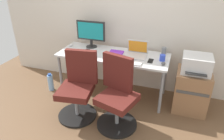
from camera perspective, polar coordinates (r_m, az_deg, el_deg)
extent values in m
plane|color=brown|center=(3.55, 0.26, -6.31)|extent=(5.28, 5.28, 0.00)
cube|color=silver|center=(3.41, 2.54, 16.00)|extent=(4.40, 0.04, 2.60)
cube|color=silver|center=(3.22, 0.29, 4.08)|extent=(1.69, 0.64, 0.03)
cylinder|color=gray|center=(3.48, -13.71, -1.43)|extent=(0.04, 0.04, 0.68)
cylinder|color=gray|center=(3.01, 13.15, -6.07)|extent=(0.04, 0.04, 0.68)
cylinder|color=gray|center=(3.89, -9.62, 2.13)|extent=(0.04, 0.04, 0.68)
cylinder|color=gray|center=(3.48, 14.23, -1.44)|extent=(0.04, 0.04, 0.68)
cylinder|color=black|center=(3.11, -9.33, -11.87)|extent=(0.54, 0.54, 0.03)
cylinder|color=gray|center=(3.00, -9.59, -9.10)|extent=(0.05, 0.05, 0.34)
cube|color=#591E19|center=(2.88, -9.91, -5.63)|extent=(0.50, 0.50, 0.09)
cube|color=#591E19|center=(2.87, -8.19, 0.92)|extent=(0.43, 0.13, 0.48)
cylinder|color=black|center=(2.93, 1.30, -14.36)|extent=(0.54, 0.54, 0.03)
cylinder|color=gray|center=(2.81, 1.34, -11.51)|extent=(0.05, 0.05, 0.34)
cube|color=#591E19|center=(2.68, 1.39, -7.91)|extent=(0.55, 0.55, 0.09)
cube|color=#591E19|center=(2.69, 1.55, -0.66)|extent=(0.42, 0.18, 0.48)
cube|color=#996B47|center=(3.25, 20.70, -5.27)|extent=(0.46, 0.45, 0.62)
cube|color=#4C4C4C|center=(3.01, 20.97, -6.00)|extent=(0.42, 0.01, 0.04)
cube|color=silver|center=(3.06, 21.98, 1.55)|extent=(0.38, 0.34, 0.24)
cube|color=#262626|center=(2.90, 21.85, -1.11)|extent=(0.27, 0.06, 0.01)
cylinder|color=#8CBFF2|center=(3.72, -16.30, -3.32)|extent=(0.09, 0.09, 0.28)
cylinder|color=#2D59B2|center=(3.65, -16.61, -1.21)|extent=(0.06, 0.06, 0.03)
cylinder|color=#262626|center=(3.52, -5.57, 6.34)|extent=(0.18, 0.18, 0.01)
cylinder|color=#262626|center=(3.50, -5.61, 7.28)|extent=(0.04, 0.04, 0.11)
cube|color=#262626|center=(3.44, -5.77, 10.58)|extent=(0.48, 0.03, 0.31)
cube|color=teal|center=(3.42, -5.89, 10.50)|extent=(0.43, 0.00, 0.26)
cube|color=silver|center=(3.13, 6.37, 3.65)|extent=(0.31, 0.22, 0.02)
cube|color=silver|center=(3.20, 7.00, 6.35)|extent=(0.31, 0.05, 0.21)
cube|color=orange|center=(3.20, 6.98, 6.34)|extent=(0.28, 0.04, 0.18)
cube|color=#515156|center=(3.23, -8.24, 4.33)|extent=(0.34, 0.12, 0.02)
cube|color=silver|center=(2.92, 4.75, 1.99)|extent=(0.34, 0.12, 0.02)
ellipsoid|color=silver|center=(3.62, -11.09, 6.70)|extent=(0.06, 0.10, 0.03)
ellipsoid|color=#515156|center=(2.96, 13.76, 1.75)|extent=(0.06, 0.10, 0.03)
cylinder|color=blue|center=(3.06, 13.52, 3.24)|extent=(0.08, 0.08, 0.09)
cylinder|color=slate|center=(3.30, 13.90, 5.12)|extent=(0.07, 0.07, 0.10)
cube|color=black|center=(3.03, 10.42, 2.45)|extent=(0.07, 0.14, 0.01)
cube|color=black|center=(3.36, -7.05, 5.20)|extent=(0.07, 0.14, 0.01)
cube|color=purple|center=(3.25, 1.15, 4.79)|extent=(0.21, 0.15, 0.03)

